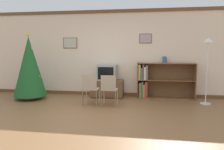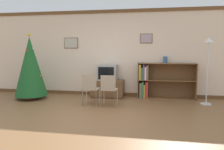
# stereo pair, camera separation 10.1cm
# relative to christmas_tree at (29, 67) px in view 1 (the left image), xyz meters

# --- Properties ---
(ground_plane) EXTENTS (24.00, 24.00, 0.00)m
(ground_plane) POSITION_rel_christmas_tree_xyz_m (2.25, -1.63, -0.97)
(ground_plane) COLOR brown
(wall_back) EXTENTS (8.44, 0.11, 2.70)m
(wall_back) POSITION_rel_christmas_tree_xyz_m (2.24, 0.93, 0.39)
(wall_back) COLOR beige
(wall_back) RESTS_ON ground_plane
(christmas_tree) EXTENTS (0.95, 0.95, 1.94)m
(christmas_tree) POSITION_rel_christmas_tree_xyz_m (0.00, 0.00, 0.00)
(christmas_tree) COLOR maroon
(christmas_tree) RESTS_ON ground_plane
(tv_console) EXTENTS (0.98, 0.55, 0.53)m
(tv_console) POSITION_rel_christmas_tree_xyz_m (2.22, 0.59, -0.70)
(tv_console) COLOR #4C311E
(tv_console) RESTS_ON ground_plane
(television) EXTENTS (0.58, 0.54, 0.47)m
(television) POSITION_rel_christmas_tree_xyz_m (2.22, 0.59, -0.20)
(television) COLOR #9E9E99
(television) RESTS_ON tv_console
(folding_chair_left) EXTENTS (0.40, 0.40, 0.82)m
(folding_chair_left) POSITION_rel_christmas_tree_xyz_m (1.98, -0.54, -0.49)
(folding_chair_left) COLOR tan
(folding_chair_left) RESTS_ON ground_plane
(folding_chair_right) EXTENTS (0.40, 0.40, 0.82)m
(folding_chair_right) POSITION_rel_christmas_tree_xyz_m (2.47, -0.54, -0.49)
(folding_chair_right) COLOR tan
(folding_chair_right) RESTS_ON ground_plane
(bookshelf) EXTENTS (1.69, 0.36, 1.07)m
(bookshelf) POSITION_rel_christmas_tree_xyz_m (3.70, 0.70, -0.44)
(bookshelf) COLOR brown
(bookshelf) RESTS_ON ground_plane
(vase) EXTENTS (0.13, 0.13, 0.20)m
(vase) POSITION_rel_christmas_tree_xyz_m (3.94, 0.74, 0.20)
(vase) COLOR #335684
(vase) RESTS_ON bookshelf
(standing_lamp) EXTENTS (0.28, 0.28, 1.76)m
(standing_lamp) POSITION_rel_christmas_tree_xyz_m (5.00, 0.13, 0.39)
(standing_lamp) COLOR silver
(standing_lamp) RESTS_ON ground_plane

